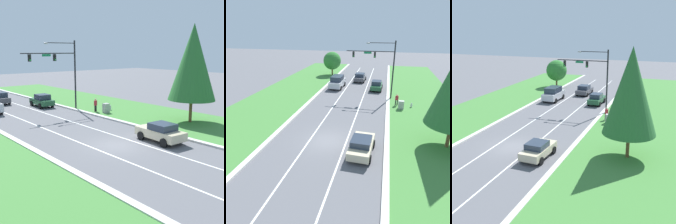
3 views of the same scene
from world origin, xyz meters
The scene contains 16 objects.
ground_plane centered at (0.00, 0.00, 0.00)m, with size 160.00×160.00×0.00m, color #5B5B60.
curb_strip_right centered at (5.65, 0.00, 0.07)m, with size 0.50×90.00×0.15m.
curb_strip_left centered at (-5.65, 0.00, 0.07)m, with size 0.50×90.00×0.15m.
grass_verge_right centered at (10.90, 0.00, 0.04)m, with size 10.00×90.00×0.08m.
grass_verge_left centered at (-10.90, 0.00, 0.04)m, with size 10.00×90.00×0.08m.
lane_stripe_inner_left centered at (-1.80, 0.00, 0.00)m, with size 0.14×81.00×0.01m.
lane_stripe_inner_right centered at (1.80, 0.00, 0.00)m, with size 0.14×81.00×0.01m.
traffic_signal_mast centered at (4.13, 15.06, 5.64)m, with size 7.14×0.41×8.58m.
champagne_sedan centered at (3.45, -1.52, 0.81)m, with size 2.23×4.32×1.58m.
silver_suv centered at (-3.41, 19.51, 1.12)m, with size 2.33×5.08×2.19m.
graphite_sedan centered at (0.01, 25.30, 0.82)m, with size 2.25×4.36×1.65m.
forest_sedan centered at (3.61, 19.48, 0.84)m, with size 2.07×4.25×1.68m.
utility_cabinet centered at (7.36, 10.53, 0.60)m, with size 0.70×0.60×1.20m.
pedestrian centered at (6.81, 11.88, 0.94)m, with size 0.43×0.34×1.69m.
fire_hydrant centered at (8.80, 11.50, 0.34)m, with size 0.34×0.20×0.70m.
oak_near_left_tree centered at (-6.95, 30.06, 3.20)m, with size 3.93×3.93×5.17m.
Camera 2 is at (5.03, -18.19, 10.53)m, focal length 35.00 mm.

